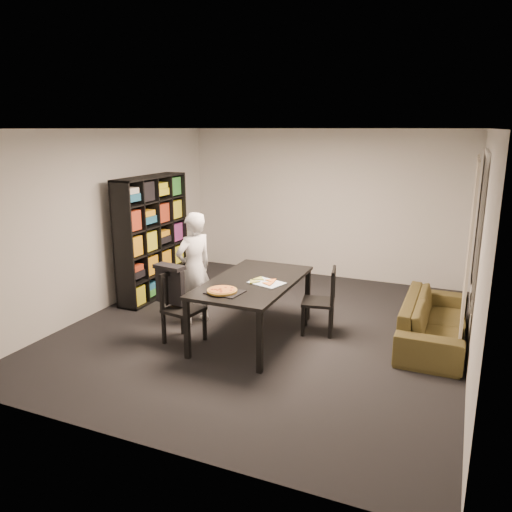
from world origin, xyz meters
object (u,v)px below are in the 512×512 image
at_px(chair_left, 178,302).
at_px(pepperoni_pizza, 222,290).
at_px(chair_right, 325,296).
at_px(person, 194,269).
at_px(sofa, 434,321).
at_px(dining_table, 253,285).
at_px(bookshelf, 153,237).
at_px(baking_tray, 225,292).

distance_m(chair_left, pepperoni_pizza, 0.74).
bearing_deg(chair_right, person, -89.85).
distance_m(pepperoni_pizza, sofa, 2.69).
bearing_deg(person, dining_table, 104.51).
bearing_deg(bookshelf, pepperoni_pizza, -36.98).
distance_m(bookshelf, baking_tray, 2.48).
xyz_separation_m(dining_table, baking_tray, (-0.11, -0.56, 0.07)).
height_order(dining_table, chair_right, chair_right).
xyz_separation_m(chair_left, sofa, (2.95, 1.22, -0.24)).
distance_m(bookshelf, sofa, 4.30).
xyz_separation_m(person, sofa, (3.07, 0.61, -0.49)).
relative_size(bookshelf, dining_table, 1.04).
bearing_deg(sofa, person, 101.30).
xyz_separation_m(bookshelf, chair_right, (2.91, -0.41, -0.45)).
height_order(dining_table, chair_left, chair_left).
bearing_deg(chair_right, pepperoni_pizza, -52.36).
bearing_deg(pepperoni_pizza, sofa, 30.43).
relative_size(chair_left, baking_tray, 2.25).
xyz_separation_m(dining_table, person, (-0.93, 0.14, 0.08)).
xyz_separation_m(chair_left, chair_right, (1.61, 0.96, -0.01)).
distance_m(person, sofa, 3.16).
bearing_deg(pepperoni_pizza, baking_tray, 33.94).
bearing_deg(person, pepperoni_pizza, 70.84).
bearing_deg(pepperoni_pizza, chair_right, 48.96).
xyz_separation_m(dining_table, sofa, (2.14, 0.76, -0.41)).
height_order(dining_table, baking_tray, baking_tray).
relative_size(pepperoni_pizza, sofa, 0.18).
distance_m(person, baking_tray, 1.08).
xyz_separation_m(bookshelf, chair_left, (1.30, -1.37, -0.44)).
height_order(bookshelf, baking_tray, bookshelf).
bearing_deg(chair_right, bookshelf, -109.36).
bearing_deg(chair_left, sofa, -58.41).
height_order(person, baking_tray, person).
xyz_separation_m(chair_left, baking_tray, (0.70, -0.10, 0.25)).
xyz_separation_m(bookshelf, pepperoni_pizza, (1.97, -1.48, -0.16)).
relative_size(chair_right, pepperoni_pizza, 2.50).
bearing_deg(baking_tray, chair_right, 49.30).
bearing_deg(chair_left, dining_table, -50.95).
bearing_deg(sofa, bookshelf, 88.00).
bearing_deg(chair_right, sofa, 89.76).
relative_size(dining_table, baking_tray, 4.55).
bearing_deg(chair_right, dining_table, -69.65).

